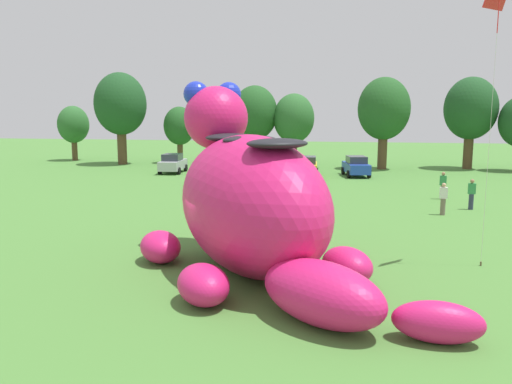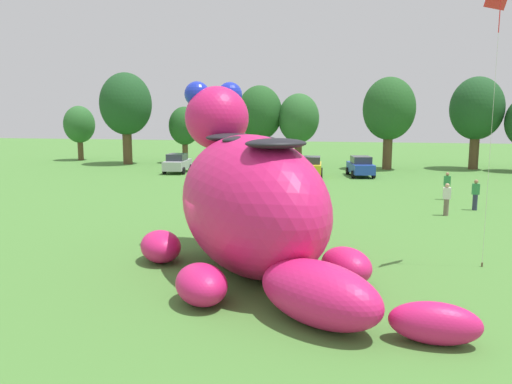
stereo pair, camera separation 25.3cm
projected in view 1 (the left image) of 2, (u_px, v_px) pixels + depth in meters
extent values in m
plane|color=#4C8438|center=(221.00, 272.00, 17.30)|extent=(160.00, 160.00, 0.00)
ellipsoid|color=#E01E6B|center=(250.00, 204.00, 17.05)|extent=(8.03, 9.17, 4.65)
ellipsoid|color=#E01E6B|center=(216.00, 118.00, 19.81)|extent=(3.54, 3.61, 2.45)
sphere|color=#1E33CC|center=(196.00, 94.00, 19.74)|extent=(0.98, 0.98, 0.98)
sphere|color=#1E33CC|center=(229.00, 95.00, 20.26)|extent=(0.98, 0.98, 0.98)
ellipsoid|color=black|center=(231.00, 138.00, 18.41)|extent=(2.37, 2.27, 0.31)
ellipsoid|color=black|center=(250.00, 140.00, 16.72)|extent=(2.37, 2.27, 0.31)
ellipsoid|color=black|center=(277.00, 144.00, 14.84)|extent=(2.37, 2.27, 0.31)
ellipsoid|color=#E01E6B|center=(160.00, 247.00, 18.39)|extent=(2.29, 2.44, 1.14)
ellipsoid|color=#E01E6B|center=(289.00, 234.00, 20.38)|extent=(2.29, 2.44, 1.14)
ellipsoid|color=#E01E6B|center=(203.00, 285.00, 14.33)|extent=(2.29, 2.44, 1.14)
ellipsoid|color=#E01E6B|center=(347.00, 265.00, 16.17)|extent=(2.29, 2.44, 1.14)
ellipsoid|color=#E01E6B|center=(322.00, 293.00, 12.96)|extent=(4.10, 3.70, 1.63)
ellipsoid|color=#E01E6B|center=(438.00, 322.00, 11.94)|extent=(2.21, 1.17, 0.99)
cube|color=#B7BABF|center=(173.00, 165.00, 45.79)|extent=(2.05, 4.23, 0.80)
cube|color=#2D333D|center=(172.00, 157.00, 45.54)|extent=(1.66, 2.09, 0.60)
cylinder|color=black|center=(168.00, 168.00, 47.19)|extent=(0.29, 0.66, 0.64)
cylinder|color=black|center=(186.00, 168.00, 47.02)|extent=(0.29, 0.66, 0.64)
cylinder|color=black|center=(160.00, 171.00, 44.69)|extent=(0.29, 0.66, 0.64)
cylinder|color=black|center=(179.00, 171.00, 44.52)|extent=(0.29, 0.66, 0.64)
cube|color=black|center=(222.00, 166.00, 45.05)|extent=(1.99, 4.21, 0.80)
cube|color=#2D333D|center=(222.00, 158.00, 44.79)|extent=(1.63, 2.07, 0.60)
cylinder|color=black|center=(216.00, 168.00, 46.45)|extent=(0.29, 0.66, 0.64)
cylinder|color=black|center=(234.00, 169.00, 46.26)|extent=(0.29, 0.66, 0.64)
cylinder|color=black|center=(210.00, 172.00, 43.96)|extent=(0.29, 0.66, 0.64)
cylinder|color=black|center=(229.00, 172.00, 43.77)|extent=(0.29, 0.66, 0.64)
cube|color=white|center=(264.00, 165.00, 45.22)|extent=(1.77, 4.13, 0.80)
cube|color=#2D333D|center=(264.00, 158.00, 44.97)|extent=(1.53, 1.99, 0.60)
cylinder|color=black|center=(257.00, 168.00, 46.66)|extent=(0.25, 0.64, 0.64)
cylinder|color=black|center=(276.00, 169.00, 46.38)|extent=(0.25, 0.64, 0.64)
cylinder|color=black|center=(252.00, 171.00, 44.19)|extent=(0.25, 0.64, 0.64)
cylinder|color=black|center=(272.00, 172.00, 43.91)|extent=(0.25, 0.64, 0.64)
cube|color=yellow|center=(307.00, 168.00, 43.11)|extent=(1.98, 4.21, 0.80)
cube|color=#2D333D|center=(307.00, 160.00, 42.85)|extent=(1.63, 2.07, 0.60)
cylinder|color=black|center=(297.00, 171.00, 44.51)|extent=(0.28, 0.66, 0.64)
cylinder|color=black|center=(317.00, 171.00, 44.32)|extent=(0.28, 0.66, 0.64)
cylinder|color=black|center=(296.00, 174.00, 42.02)|extent=(0.28, 0.66, 0.64)
cylinder|color=black|center=(317.00, 175.00, 41.82)|extent=(0.28, 0.66, 0.64)
cube|color=#2347B7|center=(356.00, 168.00, 43.36)|extent=(2.47, 4.35, 0.80)
cube|color=#2D333D|center=(356.00, 160.00, 43.10)|extent=(1.85, 2.22, 0.60)
cylinder|color=black|center=(343.00, 171.00, 44.66)|extent=(0.36, 0.67, 0.64)
cylinder|color=black|center=(362.00, 171.00, 44.68)|extent=(0.36, 0.67, 0.64)
cylinder|color=black|center=(349.00, 174.00, 42.15)|extent=(0.36, 0.67, 0.64)
cylinder|color=black|center=(369.00, 174.00, 42.17)|extent=(0.36, 0.67, 0.64)
cylinder|color=brown|center=(75.00, 151.00, 57.65)|extent=(0.62, 0.62, 2.16)
ellipsoid|color=#2D662D|center=(73.00, 124.00, 57.19)|extent=(3.45, 3.45, 4.14)
cylinder|color=brown|center=(122.00, 148.00, 53.29)|extent=(0.95, 0.95, 3.33)
ellipsoid|color=#1E4C23|center=(120.00, 104.00, 52.58)|extent=(5.33, 5.33, 6.40)
cylinder|color=brown|center=(180.00, 153.00, 54.77)|extent=(0.60, 0.60, 2.11)
ellipsoid|color=#235623|center=(180.00, 126.00, 54.32)|extent=(3.38, 3.38, 4.06)
cylinder|color=brown|center=(255.00, 152.00, 52.07)|extent=(0.81, 0.81, 2.84)
ellipsoid|color=#235623|center=(255.00, 113.00, 51.47)|extent=(4.55, 4.55, 5.46)
cylinder|color=brown|center=(293.00, 153.00, 51.51)|extent=(0.73, 0.73, 2.55)
ellipsoid|color=#2D662D|center=(294.00, 118.00, 50.97)|extent=(4.09, 4.09, 4.91)
cylinder|color=brown|center=(382.00, 153.00, 48.65)|extent=(0.87, 0.87, 3.05)
ellipsoid|color=#235623|center=(384.00, 109.00, 48.00)|extent=(4.88, 4.88, 5.86)
cylinder|color=brown|center=(468.00, 153.00, 48.89)|extent=(0.88, 0.88, 3.07)
ellipsoid|color=#1E4C23|center=(471.00, 108.00, 48.24)|extent=(4.91, 4.91, 5.89)
cylinder|color=black|center=(304.00, 223.00, 22.97)|extent=(0.26, 0.26, 0.88)
cube|color=gold|center=(304.00, 207.00, 22.86)|extent=(0.38, 0.22, 0.60)
sphere|color=brown|center=(304.00, 197.00, 22.79)|extent=(0.22, 0.22, 0.22)
cylinder|color=#726656|center=(442.00, 192.00, 31.84)|extent=(0.26, 0.26, 0.88)
cube|color=#338C4C|center=(443.00, 180.00, 31.73)|extent=(0.38, 0.22, 0.60)
sphere|color=#9E7051|center=(443.00, 174.00, 31.66)|extent=(0.22, 0.22, 0.22)
cylinder|color=black|center=(199.00, 181.00, 36.80)|extent=(0.26, 0.26, 0.88)
cube|color=#338C4C|center=(199.00, 171.00, 36.69)|extent=(0.38, 0.22, 0.60)
sphere|color=beige|center=(199.00, 165.00, 36.62)|extent=(0.22, 0.22, 0.22)
cylinder|color=#726656|center=(443.00, 207.00, 26.90)|extent=(0.26, 0.26, 0.88)
cube|color=white|center=(444.00, 193.00, 26.79)|extent=(0.38, 0.22, 0.60)
sphere|color=tan|center=(444.00, 185.00, 26.72)|extent=(0.22, 0.22, 0.22)
cylinder|color=#2D334C|center=(471.00, 202.00, 28.41)|extent=(0.26, 0.26, 0.88)
cube|color=#338C4C|center=(472.00, 189.00, 28.30)|extent=(0.38, 0.22, 0.60)
sphere|color=#9E7051|center=(472.00, 181.00, 28.23)|extent=(0.22, 0.22, 0.22)
cylinder|color=brown|center=(481.00, 264.00, 18.00)|extent=(0.06, 0.06, 0.15)
cylinder|color=silver|center=(490.00, 129.00, 17.27)|extent=(0.01, 0.01, 9.29)
cylinder|color=red|center=(498.00, 14.00, 16.69)|extent=(0.03, 0.03, 1.20)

